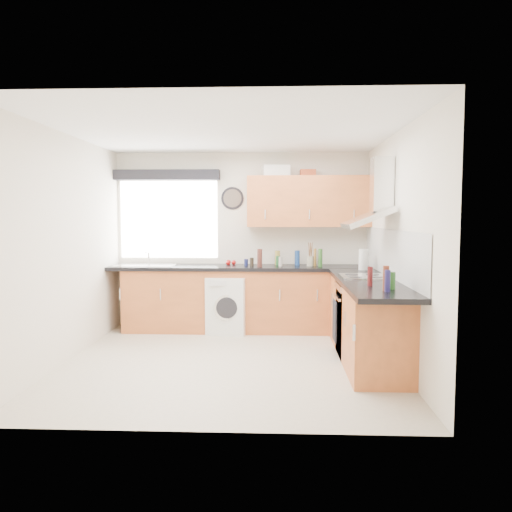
{
  "coord_description": "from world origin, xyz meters",
  "views": [
    {
      "loc": [
        0.52,
        -5.36,
        1.6
      ],
      "look_at": [
        0.25,
        0.85,
        1.1
      ],
      "focal_mm": 35.0,
      "sensor_mm": 36.0,
      "label": 1
    }
  ],
  "objects_px": {
    "oven": "(363,319)",
    "washing_machine": "(229,304)",
    "upper_cabinets": "(309,202)",
    "extractor_hood": "(374,201)"
  },
  "relations": [
    {
      "from": "oven",
      "to": "extractor_hood",
      "type": "distance_m",
      "value": 1.35
    },
    {
      "from": "oven",
      "to": "upper_cabinets",
      "type": "relative_size",
      "value": 0.5
    },
    {
      "from": "upper_cabinets",
      "to": "washing_machine",
      "type": "distance_m",
      "value": 1.81
    },
    {
      "from": "upper_cabinets",
      "to": "washing_machine",
      "type": "height_order",
      "value": "upper_cabinets"
    },
    {
      "from": "washing_machine",
      "to": "oven",
      "type": "bearing_deg",
      "value": -25.31
    },
    {
      "from": "extractor_hood",
      "to": "upper_cabinets",
      "type": "bearing_deg",
      "value": 116.13
    },
    {
      "from": "extractor_hood",
      "to": "oven",
      "type": "bearing_deg",
      "value": 180.0
    },
    {
      "from": "upper_cabinets",
      "to": "washing_machine",
      "type": "bearing_deg",
      "value": -168.44
    },
    {
      "from": "extractor_hood",
      "to": "washing_machine",
      "type": "xyz_separation_m",
      "value": [
        -1.75,
        1.1,
        -1.38
      ]
    },
    {
      "from": "oven",
      "to": "washing_machine",
      "type": "distance_m",
      "value": 1.98
    }
  ]
}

